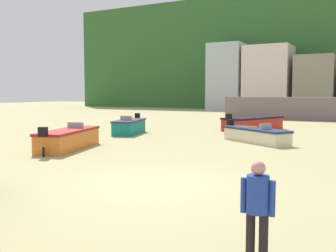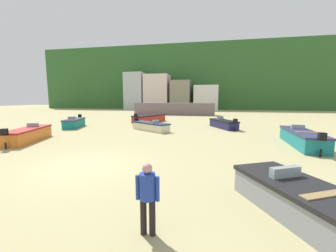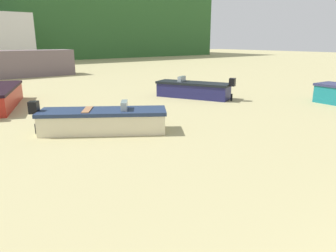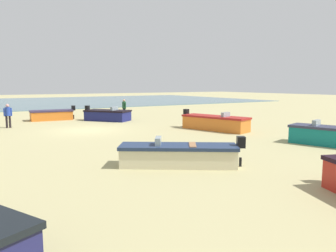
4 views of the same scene
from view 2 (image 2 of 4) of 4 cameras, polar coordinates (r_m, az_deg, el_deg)
name	(u,v)px [view 2 (image 2 of 4)]	position (r m, az deg, el deg)	size (l,w,h in m)	color
ground_plane	(83,166)	(10.08, -22.25, -10.22)	(160.00, 160.00, 0.00)	tan
headland_hill	(194,81)	(74.41, 7.19, 12.08)	(90.00, 32.00, 17.97)	#30602D
harbor_pier	(174,109)	(38.55, 1.69, 4.71)	(14.66, 2.40, 2.20)	slate
townhouse_left	(135,91)	(58.04, -8.94, 9.36)	(5.03, 5.03, 9.89)	#AFB6BE
townhouse_centre_left	(157,92)	(56.59, -2.92, 9.18)	(6.34, 5.78, 9.28)	beige
townhouse_right	(181,96)	(55.86, 3.64, 8.35)	(5.04, 6.79, 7.63)	gray
townhouse_far_right	(206,98)	(55.30, 10.36, 7.58)	(5.98, 6.64, 6.33)	silver
boat_grey_0	(305,202)	(6.44, 33.54, -17.02)	(3.14, 4.18, 1.15)	gray
boat_cream_1	(150,126)	(19.59, -4.84, -0.07)	(4.16, 3.33, 1.09)	beige
boat_navy_2	(223,124)	(21.81, 14.96, 0.57)	(2.84, 4.16, 1.16)	#1E1F52
boat_orange_3	(28,135)	(17.60, -34.10, -1.97)	(2.60, 4.77, 1.23)	orange
boat_teal_4	(302,138)	(15.71, 32.88, -2.80)	(1.76, 5.55, 1.27)	#17737B
boat_red_6	(149,118)	(26.58, -5.18, 2.07)	(3.43, 5.27, 1.25)	red
boat_teal_8	(74,123)	(23.70, -24.32, 0.78)	(2.25, 3.88, 1.23)	#127775
beach_walker_foreground	(148,193)	(4.71, -5.64, -17.90)	(0.53, 0.35, 1.62)	black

